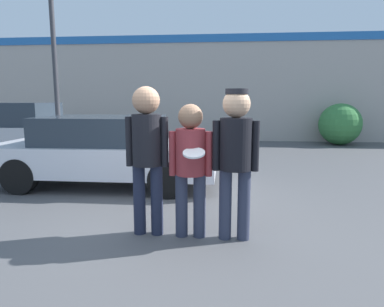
% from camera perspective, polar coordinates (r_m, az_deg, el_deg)
% --- Properties ---
extents(ground_plane, '(56.00, 56.00, 0.00)m').
position_cam_1_polar(ground_plane, '(4.43, -2.09, -13.10)').
color(ground_plane, '#4C4C4F').
extents(storefront_building, '(24.00, 0.22, 4.19)m').
position_cam_1_polar(storefront_building, '(14.03, 3.40, 10.87)').
color(storefront_building, '#B2A89E').
rests_on(storefront_building, ground).
extents(person_left, '(0.52, 0.35, 1.82)m').
position_cam_1_polar(person_left, '(4.16, -7.52, 1.16)').
color(person_left, '#1E2338').
rests_on(person_left, ground).
extents(person_middle_with_frisbee, '(0.52, 0.55, 1.62)m').
position_cam_1_polar(person_middle_with_frisbee, '(4.07, -0.25, -1.06)').
color(person_middle_with_frisbee, '#2D3347').
rests_on(person_middle_with_frisbee, ground).
extents(person_right, '(0.54, 0.37, 1.79)m').
position_cam_1_polar(person_right, '(4.00, 7.28, 0.68)').
color(person_right, '#2D3347').
rests_on(person_right, ground).
extents(parked_car_near, '(4.27, 1.94, 1.34)m').
position_cam_1_polar(parked_car_near, '(6.94, -14.09, 0.60)').
color(parked_car_near, silver).
rests_on(parked_car_near, ground).
extents(parked_car_far, '(4.44, 1.79, 1.58)m').
position_cam_1_polar(parked_car_far, '(11.03, -27.42, 3.38)').
color(parked_car_far, silver).
rests_on(parked_car_far, ground).
extents(street_lamp, '(1.20, 0.35, 5.94)m').
position_cam_1_polar(street_lamp, '(9.52, -21.17, 20.28)').
color(street_lamp, '#38383D').
rests_on(street_lamp, ground).
extents(shrub, '(1.52, 1.52, 1.52)m').
position_cam_1_polar(shrub, '(13.75, 23.45, 4.51)').
color(shrub, '#387A3D').
rests_on(shrub, ground).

